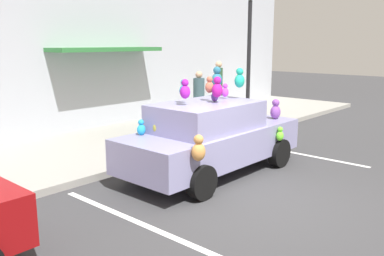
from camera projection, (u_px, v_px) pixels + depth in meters
The scene contains 10 objects.
ground_plane at pixel (256, 201), 7.33m from camera, with size 60.00×60.00×0.00m, color #38383A.
sidewalk at pixel (90, 149), 10.58m from camera, with size 24.00×4.00×0.15m, color gray.
storefront_building at pixel (40, 26), 11.37m from camera, with size 24.00×1.25×6.40m.
parking_stripe_front at pixel (297, 153), 10.48m from camera, with size 0.12×3.60×0.01m, color silver.
parking_stripe_rear at pixel (133, 220), 6.55m from camera, with size 0.12×3.60×0.01m, color silver.
plush_covered_car at pixel (212, 136), 8.75m from camera, with size 4.33×2.00×2.22m.
teddy_bear_on_sidewalk at pixel (184, 125), 11.60m from camera, with size 0.37×0.31×0.70m.
street_lamp_post at pixel (249, 46), 12.59m from camera, with size 0.28×0.28×4.11m.
pedestrian_near_shopfront at pixel (218, 87), 15.96m from camera, with size 0.32×0.32×1.91m.
pedestrian_walking_past at pixel (199, 99), 13.60m from camera, with size 0.37×0.37×1.70m.
Camera 1 is at (-5.90, -3.78, 2.75)m, focal length 38.81 mm.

